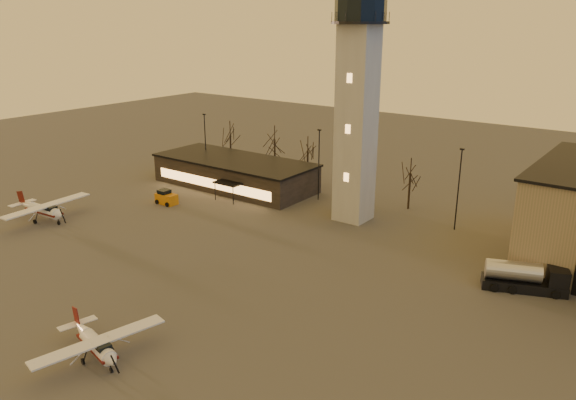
{
  "coord_description": "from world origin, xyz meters",
  "views": [
    {
      "loc": [
        33.75,
        -29.76,
        24.66
      ],
      "look_at": [
        2.16,
        13.0,
        7.38
      ],
      "focal_mm": 35.0,
      "sensor_mm": 36.0,
      "label": 1
    }
  ],
  "objects": [
    {
      "name": "service_cart",
      "position": [
        -24.02,
        19.89,
        0.74
      ],
      "size": [
        3.08,
        1.99,
        1.94
      ],
      "rotation": [
        0.0,
        0.0,
        0.01
      ],
      "color": "#C6700B",
      "rests_on": "ground"
    },
    {
      "name": "fuel_truck",
      "position": [
        23.12,
        22.25,
        1.11
      ],
      "size": [
        7.87,
        4.75,
        2.82
      ],
      "rotation": [
        0.0,
        0.0,
        0.37
      ],
      "color": "black",
      "rests_on": "ground"
    },
    {
      "name": "tree_row",
      "position": [
        -13.7,
        39.16,
        5.94
      ],
      "size": [
        37.2,
        9.2,
        8.8
      ],
      "color": "black",
      "rests_on": "ground"
    },
    {
      "name": "cessna_front",
      "position": [
        0.58,
        -8.8,
        0.96
      ],
      "size": [
        8.12,
        10.19,
        2.81
      ],
      "rotation": [
        0.0,
        0.0,
        -0.22
      ],
      "color": "silver",
      "rests_on": "ground"
    },
    {
      "name": "ground",
      "position": [
        0.0,
        0.0,
        0.0
      ],
      "size": [
        220.0,
        220.0,
        0.0
      ],
      "primitive_type": "plane",
      "color": "#403D3B",
      "rests_on": "ground"
    },
    {
      "name": "control_tower",
      "position": [
        0.0,
        30.0,
        16.33
      ],
      "size": [
        6.8,
        6.8,
        32.6
      ],
      "color": "#A4A09B",
      "rests_on": "ground"
    },
    {
      "name": "light_poles",
      "position": [
        0.5,
        31.0,
        5.41
      ],
      "size": [
        58.5,
        12.25,
        10.14
      ],
      "color": "black",
      "rests_on": "ground"
    },
    {
      "name": "cessna_rear",
      "position": [
        -30.83,
        5.94,
        1.13
      ],
      "size": [
        9.55,
        12.05,
        3.32
      ],
      "rotation": [
        0.0,
        0.0,
        0.08
      ],
      "color": "white",
      "rests_on": "ground"
    },
    {
      "name": "terminal",
      "position": [
        -21.99,
        31.98,
        2.16
      ],
      "size": [
        25.4,
        12.2,
        4.3
      ],
      "color": "black",
      "rests_on": "ground"
    }
  ]
}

